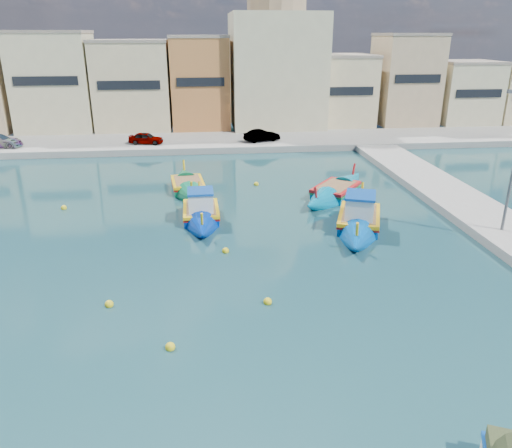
# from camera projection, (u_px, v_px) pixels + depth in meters

# --- Properties ---
(ground) EXTENTS (160.00, 160.00, 0.00)m
(ground) POSITION_uv_depth(u_px,v_px,m) (173.00, 314.00, 20.00)
(ground) COLOR #13353B
(ground) RESTS_ON ground
(north_quay) EXTENTS (80.00, 8.00, 0.60)m
(north_quay) POSITION_uv_depth(u_px,v_px,m) (187.00, 143.00, 49.59)
(north_quay) COLOR gray
(north_quay) RESTS_ON ground
(north_townhouses) EXTENTS (83.20, 7.87, 10.19)m
(north_townhouses) POSITION_uv_depth(u_px,v_px,m) (247.00, 86.00, 55.42)
(north_townhouses) COLOR #CBB98C
(north_townhouses) RESTS_ON ground
(church_block) EXTENTS (10.00, 10.00, 19.10)m
(church_block) POSITION_uv_depth(u_px,v_px,m) (276.00, 53.00, 55.13)
(church_block) COLOR beige
(church_block) RESTS_ON ground
(parked_cars) EXTENTS (28.66, 2.27, 1.24)m
(parked_cars) POSITION_uv_depth(u_px,v_px,m) (106.00, 139.00, 47.10)
(parked_cars) COLOR #4C1919
(parked_cars) RESTS_ON north_quay
(luzzu_turquoise_cabin) EXTENTS (5.49, 10.29, 3.26)m
(luzzu_turquoise_cabin) POSITION_uv_depth(u_px,v_px,m) (359.00, 220.00, 28.94)
(luzzu_turquoise_cabin) COLOR #0051AB
(luzzu_turquoise_cabin) RESTS_ON ground
(luzzu_blue_cabin) EXTENTS (2.18, 8.39, 2.96)m
(luzzu_blue_cabin) POSITION_uv_depth(u_px,v_px,m) (201.00, 213.00, 30.08)
(luzzu_blue_cabin) COLOR #002EA1
(luzzu_blue_cabin) RESTS_ON ground
(luzzu_cyan_mid) EXTENTS (7.39, 8.74, 2.76)m
(luzzu_cyan_mid) POSITION_uv_depth(u_px,v_px,m) (336.00, 192.00, 34.30)
(luzzu_cyan_mid) COLOR #00739C
(luzzu_cyan_mid) RESTS_ON ground
(luzzu_green) EXTENTS (2.96, 8.39, 2.59)m
(luzzu_green) POSITION_uv_depth(u_px,v_px,m) (188.00, 187.00, 35.58)
(luzzu_green) COLOR #0A7046
(luzzu_green) RESTS_ON ground
(mooring_buoys) EXTENTS (24.11, 20.34, 0.36)m
(mooring_buoys) POSITION_uv_depth(u_px,v_px,m) (229.00, 256.00, 24.94)
(mooring_buoys) COLOR yellow
(mooring_buoys) RESTS_ON ground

